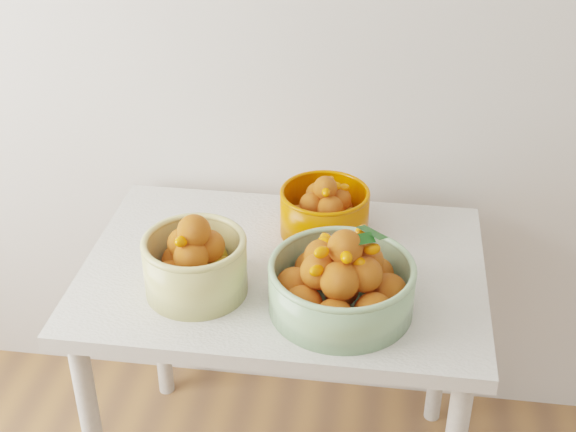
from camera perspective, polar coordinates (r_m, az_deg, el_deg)
name	(u,v)px	position (r m, az deg, el deg)	size (l,w,h in m)	color
table	(284,296)	(2.07, -0.32, -5.73)	(1.00, 0.70, 0.75)	silver
bowl_cream	(195,263)	(1.89, -6.62, -3.33)	(0.33, 0.33, 0.21)	#CFC377
bowl_green	(341,283)	(1.83, 3.81, -4.77)	(0.37, 0.37, 0.22)	#8AB282
bowl_orange	(325,211)	(2.11, 2.65, 0.39)	(0.29, 0.29, 0.17)	#D45100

